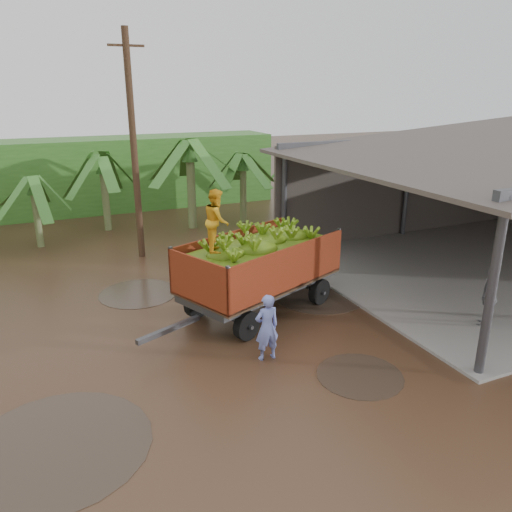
{
  "coord_description": "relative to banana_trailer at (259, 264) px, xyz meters",
  "views": [
    {
      "loc": [
        -3.04,
        -10.41,
        5.96
      ],
      "look_at": [
        2.43,
        1.83,
        1.44
      ],
      "focal_mm": 35.0,
      "sensor_mm": 36.0,
      "label": 1
    }
  ],
  "objects": [
    {
      "name": "ground",
      "position": [
        -2.29,
        -1.31,
        -1.38
      ],
      "size": [
        100.0,
        100.0,
        0.0
      ],
      "primitive_type": "plane",
      "color": "black",
      "rests_on": "ground"
    },
    {
      "name": "packing_shed",
      "position": [
        9.48,
        0.45,
        1.13
      ],
      "size": [
        12.78,
        10.8,
        4.76
      ],
      "color": "gray",
      "rests_on": "ground"
    },
    {
      "name": "hedge_north",
      "position": [
        -4.29,
        14.69,
        0.42
      ],
      "size": [
        22.0,
        3.0,
        3.6
      ],
      "primitive_type": "cube",
      "color": "#2D661E",
      "rests_on": "ground"
    },
    {
      "name": "banana_trailer",
      "position": [
        0.0,
        0.0,
        0.0
      ],
      "size": [
        6.28,
        3.76,
        3.66
      ],
      "rotation": [
        0.0,
        0.0,
        0.39
      ],
      "color": "#AA3318",
      "rests_on": "ground"
    },
    {
      "name": "man_blue",
      "position": [
        -0.94,
        -2.49,
        -0.58
      ],
      "size": [
        0.59,
        0.4,
        1.6
      ],
      "primitive_type": "imported",
      "rotation": [
        0.0,
        0.0,
        3.16
      ],
      "color": "#7482D5",
      "rests_on": "ground"
    },
    {
      "name": "man_grey",
      "position": [
        5.0,
        -3.37,
        -0.53
      ],
      "size": [
        1.06,
        0.87,
        1.69
      ],
      "primitive_type": "imported",
      "rotation": [
        0.0,
        0.0,
        3.69
      ],
      "color": "slate",
      "rests_on": "ground"
    },
    {
      "name": "utility_pole",
      "position": [
        -2.02,
        6.15,
        2.62
      ],
      "size": [
        1.2,
        0.24,
        7.89
      ],
      "color": "#47301E",
      "rests_on": "ground"
    },
    {
      "name": "banana_plants",
      "position": [
        -6.47,
        6.02,
        0.38
      ],
      "size": [
        24.33,
        17.2,
        4.04
      ],
      "color": "#2D661E",
      "rests_on": "ground"
    }
  ]
}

